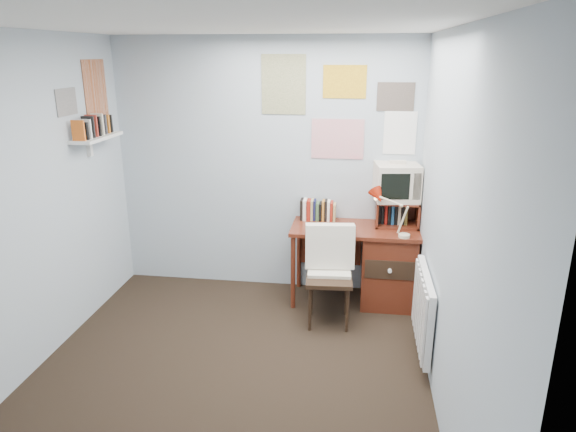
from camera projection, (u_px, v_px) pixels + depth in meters
name	position (u px, v px, depth m)	size (l,w,h in m)	color
ground	(226.00, 382.00, 3.81)	(3.50, 3.50, 0.00)	black
back_wall	(266.00, 168.00, 5.08)	(3.00, 0.02, 2.50)	#A2B2BA
left_wall	(13.00, 214.00, 3.63)	(0.02, 3.50, 2.50)	#A2B2BA
right_wall	(450.00, 233.00, 3.23)	(0.02, 3.50, 2.50)	#A2B2BA
ceiling	(211.00, 24.00, 3.05)	(3.00, 3.50, 0.02)	white
desk	(382.00, 263.00, 4.93)	(1.20, 0.55, 0.76)	maroon
desk_chair	(329.00, 279.00, 4.53)	(0.44, 0.42, 0.86)	black
desk_lamp	(405.00, 217.00, 4.53)	(0.26, 0.22, 0.37)	#AD200B
tv_riser	(397.00, 213.00, 4.87)	(0.40, 0.30, 0.25)	maroon
crt_tv	(397.00, 180.00, 4.80)	(0.40, 0.36, 0.38)	beige
book_row	(331.00, 209.00, 5.02)	(0.60, 0.14, 0.22)	maroon
radiator	(424.00, 310.00, 4.01)	(0.09, 0.80, 0.60)	white
wall_shelf	(97.00, 137.00, 4.54)	(0.20, 0.62, 0.24)	white
posters_back	(338.00, 107.00, 4.80)	(1.20, 0.01, 0.90)	white
posters_left	(81.00, 93.00, 4.43)	(0.01, 0.70, 0.60)	white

